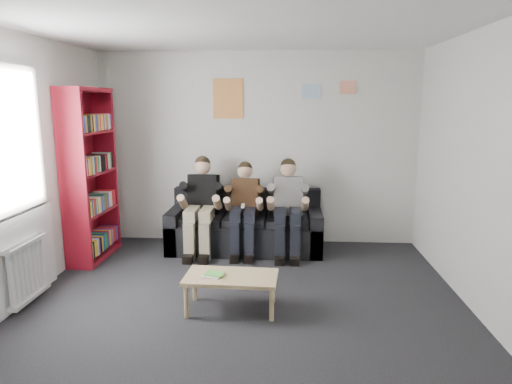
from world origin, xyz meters
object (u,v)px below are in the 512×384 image
bookshelf (91,175)px  person_left (201,206)px  sofa (246,228)px  coffee_table (231,280)px  person_middle (244,209)px  person_right (288,208)px

bookshelf → person_left: bookshelf is taller
sofa → coffee_table: bearing=-89.1°
person_left → person_middle: person_left is taller
bookshelf → person_left: 1.45m
bookshelf → person_left: (1.35, 0.29, -0.45)m
bookshelf → coffee_table: 2.55m
coffee_table → person_left: bearing=109.4°
person_middle → bookshelf: bearing=-168.4°
sofa → person_right: size_ratio=1.63×
coffee_table → person_right: size_ratio=0.70×
coffee_table → person_middle: (-0.03, 1.73, 0.30)m
sofa → person_left: person_left is taller
sofa → coffee_table: (0.03, -1.92, 0.03)m
bookshelf → person_middle: size_ratio=1.78×
coffee_table → bookshelf: bearing=143.9°
bookshelf → person_right: bearing=8.0°
coffee_table → sofa: bearing=90.9°
person_left → bookshelf: bearing=-164.5°
person_left → person_middle: 0.58m
bookshelf → person_middle: (1.93, 0.30, -0.48)m
coffee_table → person_right: 1.84m
sofa → person_middle: 0.38m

